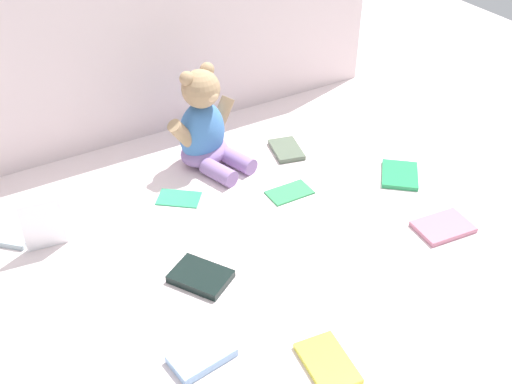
{
  "coord_description": "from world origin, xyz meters",
  "views": [
    {
      "loc": [
        -0.57,
        -1.1,
        0.95
      ],
      "look_at": [
        0.01,
        -0.1,
        0.1
      ],
      "focal_mm": 43.41,
      "sensor_mm": 36.0,
      "label": 1
    }
  ],
  "objects_px": {
    "book_case_4": "(289,192)",
    "book_case_3": "(327,363)",
    "book_case_0": "(202,356)",
    "book_case_5": "(43,225)",
    "book_case_8": "(443,227)",
    "book_case_2": "(201,277)",
    "book_case_6": "(179,198)",
    "book_case_1": "(7,235)",
    "teddy_bear": "(204,129)",
    "book_case_9": "(400,175)",
    "book_case_7": "(286,150)"
  },
  "relations": [
    {
      "from": "book_case_7",
      "to": "book_case_8",
      "type": "relative_size",
      "value": 0.86
    },
    {
      "from": "book_case_6",
      "to": "book_case_8",
      "type": "distance_m",
      "value": 0.66
    },
    {
      "from": "teddy_bear",
      "to": "book_case_6",
      "type": "distance_m",
      "value": 0.21
    },
    {
      "from": "teddy_bear",
      "to": "book_case_9",
      "type": "bearing_deg",
      "value": -55.99
    },
    {
      "from": "book_case_4",
      "to": "book_case_3",
      "type": "bearing_deg",
      "value": 155.39
    },
    {
      "from": "teddy_bear",
      "to": "book_case_3",
      "type": "bearing_deg",
      "value": -116.56
    },
    {
      "from": "book_case_6",
      "to": "book_case_4",
      "type": "bearing_deg",
      "value": -77.12
    },
    {
      "from": "book_case_3",
      "to": "book_case_8",
      "type": "distance_m",
      "value": 0.51
    },
    {
      "from": "teddy_bear",
      "to": "book_case_4",
      "type": "relative_size",
      "value": 2.45
    },
    {
      "from": "book_case_4",
      "to": "book_case_9",
      "type": "relative_size",
      "value": 0.92
    },
    {
      "from": "book_case_1",
      "to": "book_case_2",
      "type": "relative_size",
      "value": 0.98
    },
    {
      "from": "book_case_0",
      "to": "book_case_1",
      "type": "relative_size",
      "value": 0.97
    },
    {
      "from": "book_case_1",
      "to": "book_case_8",
      "type": "bearing_deg",
      "value": -74.61
    },
    {
      "from": "book_case_2",
      "to": "book_case_5",
      "type": "relative_size",
      "value": 0.9
    },
    {
      "from": "teddy_bear",
      "to": "book_case_1",
      "type": "xyz_separation_m",
      "value": [
        -0.55,
        -0.05,
        -0.1
      ]
    },
    {
      "from": "book_case_5",
      "to": "book_case_8",
      "type": "relative_size",
      "value": 1.05
    },
    {
      "from": "book_case_5",
      "to": "book_case_3",
      "type": "bearing_deg",
      "value": -51.44
    },
    {
      "from": "book_case_4",
      "to": "teddy_bear",
      "type": "bearing_deg",
      "value": 27.08
    },
    {
      "from": "book_case_0",
      "to": "book_case_5",
      "type": "xyz_separation_m",
      "value": [
        -0.16,
        0.46,
        0.06
      ]
    },
    {
      "from": "book_case_8",
      "to": "book_case_9",
      "type": "height_order",
      "value": "same"
    },
    {
      "from": "book_case_5",
      "to": "book_case_7",
      "type": "height_order",
      "value": "book_case_5"
    },
    {
      "from": "book_case_2",
      "to": "book_case_7",
      "type": "distance_m",
      "value": 0.55
    },
    {
      "from": "book_case_4",
      "to": "book_case_9",
      "type": "bearing_deg",
      "value": -105.5
    },
    {
      "from": "book_case_5",
      "to": "book_case_1",
      "type": "bearing_deg",
      "value": 137.79
    },
    {
      "from": "book_case_3",
      "to": "book_case_6",
      "type": "distance_m",
      "value": 0.61
    },
    {
      "from": "book_case_1",
      "to": "book_case_7",
      "type": "bearing_deg",
      "value": -47.22
    },
    {
      "from": "book_case_2",
      "to": "book_case_6",
      "type": "bearing_deg",
      "value": 42.49
    },
    {
      "from": "book_case_7",
      "to": "book_case_2",
      "type": "bearing_deg",
      "value": -128.12
    },
    {
      "from": "book_case_4",
      "to": "book_case_8",
      "type": "bearing_deg",
      "value": -141.32
    },
    {
      "from": "book_case_0",
      "to": "book_case_5",
      "type": "distance_m",
      "value": 0.49
    },
    {
      "from": "teddy_bear",
      "to": "book_case_0",
      "type": "xyz_separation_m",
      "value": [
        -0.31,
        -0.6,
        -0.09
      ]
    },
    {
      "from": "book_case_1",
      "to": "book_case_9",
      "type": "bearing_deg",
      "value": -61.88
    },
    {
      "from": "book_case_2",
      "to": "book_case_4",
      "type": "distance_m",
      "value": 0.38
    },
    {
      "from": "book_case_0",
      "to": "book_case_7",
      "type": "height_order",
      "value": "book_case_0"
    },
    {
      "from": "book_case_0",
      "to": "book_case_7",
      "type": "bearing_deg",
      "value": 127.84
    },
    {
      "from": "book_case_0",
      "to": "book_case_6",
      "type": "relative_size",
      "value": 1.1
    },
    {
      "from": "book_case_4",
      "to": "book_case_5",
      "type": "relative_size",
      "value": 0.82
    },
    {
      "from": "book_case_2",
      "to": "book_case_3",
      "type": "bearing_deg",
      "value": -104.23
    },
    {
      "from": "book_case_1",
      "to": "book_case_9",
      "type": "relative_size",
      "value": 0.98
    },
    {
      "from": "book_case_1",
      "to": "book_case_4",
      "type": "relative_size",
      "value": 1.07
    },
    {
      "from": "teddy_bear",
      "to": "book_case_1",
      "type": "relative_size",
      "value": 2.3
    },
    {
      "from": "book_case_5",
      "to": "book_case_7",
      "type": "relative_size",
      "value": 1.22
    },
    {
      "from": "book_case_2",
      "to": "book_case_3",
      "type": "height_order",
      "value": "book_case_2"
    },
    {
      "from": "book_case_9",
      "to": "book_case_0",
      "type": "bearing_deg",
      "value": 61.05
    },
    {
      "from": "book_case_4",
      "to": "book_case_8",
      "type": "relative_size",
      "value": 0.86
    },
    {
      "from": "book_case_2",
      "to": "book_case_6",
      "type": "relative_size",
      "value": 1.15
    },
    {
      "from": "book_case_6",
      "to": "book_case_8",
      "type": "bearing_deg",
      "value": -92.57
    },
    {
      "from": "book_case_0",
      "to": "book_case_4",
      "type": "xyz_separation_m",
      "value": [
        0.43,
        0.36,
        -0.0
      ]
    },
    {
      "from": "book_case_3",
      "to": "book_case_5",
      "type": "xyz_separation_m",
      "value": [
        -0.36,
        0.59,
        0.06
      ]
    },
    {
      "from": "teddy_bear",
      "to": "book_case_5",
      "type": "bearing_deg",
      "value": 178.58
    }
  ]
}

